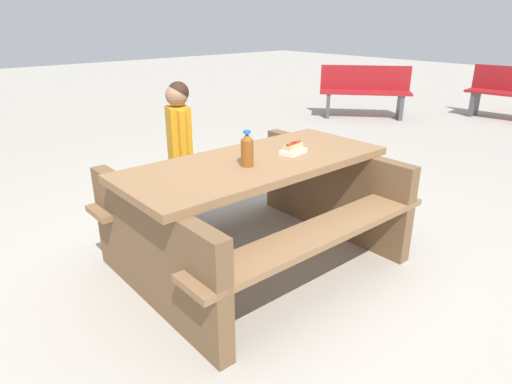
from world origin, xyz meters
name	(u,v)px	position (x,y,z in m)	size (l,w,h in m)	color
ground_plane	(256,261)	(0.00, 0.00, 0.00)	(30.00, 30.00, 0.00)	#ADA599
picnic_table	(256,203)	(0.00, 0.00, 0.44)	(1.82, 1.42, 0.75)	olive
soda_bottle	(247,150)	(-0.12, -0.06, 0.85)	(0.08, 0.08, 0.23)	brown
hotdog_tray	(293,149)	(0.28, -0.06, 0.78)	(0.19, 0.14, 0.08)	white
child_in_coat	(180,135)	(0.00, 0.93, 0.74)	(0.20, 0.28, 1.16)	brown
park_bench_near	(365,91)	(4.61, 2.46, 0.45)	(1.27, 1.40, 0.85)	maroon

